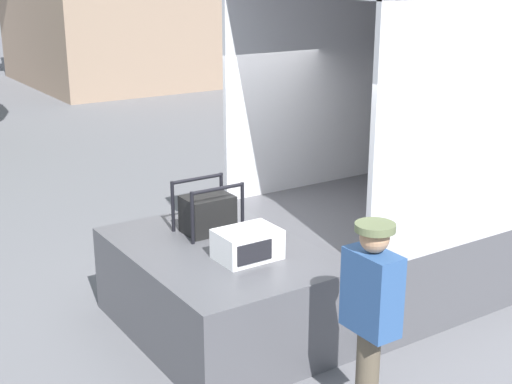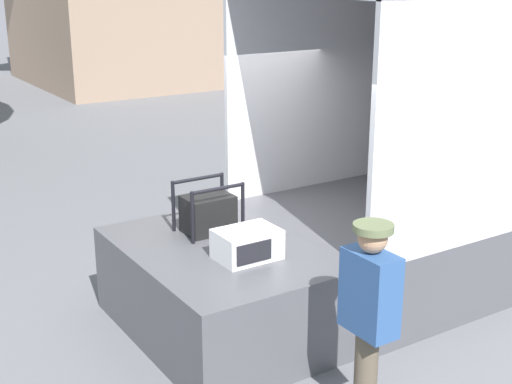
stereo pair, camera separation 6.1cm
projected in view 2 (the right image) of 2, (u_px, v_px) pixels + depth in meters
ground_plane at (286, 311)px, 7.37m from camera, size 160.00×160.00×0.00m
tailgate_deck at (218, 290)px, 6.83m from camera, size 1.59×2.30×0.88m
microwave at (247, 244)px, 6.41m from camera, size 0.56×0.41×0.27m
portable_generator at (210, 213)px, 7.06m from camera, size 0.59×0.44×0.52m
worker_person at (369, 306)px, 5.26m from camera, size 0.30×0.44×1.65m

